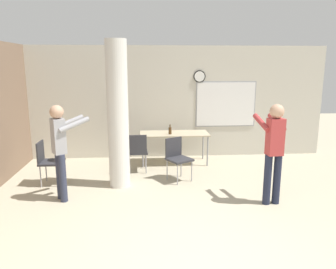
{
  "coord_description": "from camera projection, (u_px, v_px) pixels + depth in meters",
  "views": [
    {
      "loc": [
        -0.62,
        -3.19,
        2.35
      ],
      "look_at": [
        -0.22,
        2.21,
        1.18
      ],
      "focal_mm": 35.0,
      "sensor_mm": 36.0,
      "label": 1
    }
  ],
  "objects": [
    {
      "name": "support_pillar",
      "position": [
        118.0,
        115.0,
        6.19
      ],
      "size": [
        0.4,
        0.4,
        2.8
      ],
      "color": "silver",
      "rests_on": "ground_plane"
    },
    {
      "name": "wall_back",
      "position": [
        169.0,
        102.0,
        8.29
      ],
      "size": [
        8.0,
        0.15,
        2.8
      ],
      "color": "beige",
      "rests_on": "ground_plane"
    },
    {
      "name": "bottle_on_table",
      "position": [
        170.0,
        130.0,
        7.66
      ],
      "size": [
        0.07,
        0.07,
        0.23
      ],
      "color": "#4C3319",
      "rests_on": "folding_table"
    },
    {
      "name": "chair_table_front",
      "position": [
        177.0,
        156.0,
        6.7
      ],
      "size": [
        0.6,
        0.6,
        0.87
      ],
      "color": "#2D2D33",
      "rests_on": "ground_plane"
    },
    {
      "name": "person_watching_back",
      "position": [
        61.0,
        145.0,
        5.6
      ],
      "size": [
        0.68,
        0.58,
        1.68
      ],
      "color": "#2D3347",
      "rests_on": "ground_plane"
    },
    {
      "name": "chair_table_left",
      "position": [
        137.0,
        150.0,
        7.17
      ],
      "size": [
        0.46,
        0.46,
        0.87
      ],
      "color": "#2D2D33",
      "rests_on": "ground_plane"
    },
    {
      "name": "folding_table",
      "position": [
        174.0,
        135.0,
        7.81
      ],
      "size": [
        1.63,
        0.71,
        0.74
      ],
      "color": "tan",
      "rests_on": "ground_plane"
    },
    {
      "name": "chair_by_left_wall",
      "position": [
        48.0,
        159.0,
        6.45
      ],
      "size": [
        0.44,
        0.44,
        0.87
      ],
      "color": "#2D2D33",
      "rests_on": "ground_plane"
    },
    {
      "name": "person_playing_side",
      "position": [
        274.0,
        146.0,
        5.45
      ],
      "size": [
        0.42,
        0.66,
        1.72
      ],
      "color": "#1E2338",
      "rests_on": "ground_plane"
    }
  ]
}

